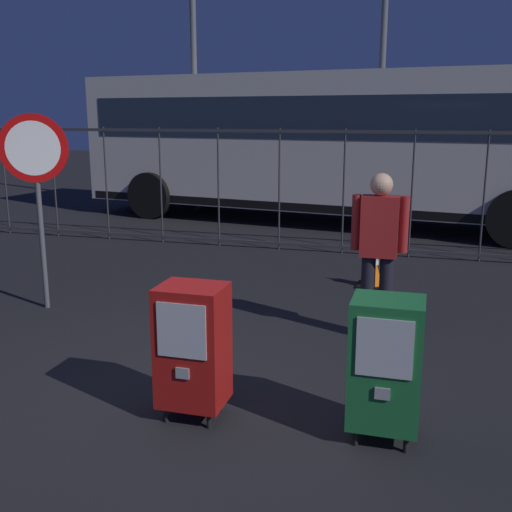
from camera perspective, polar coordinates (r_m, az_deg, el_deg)
ground_plane at (r=5.15m, az=-7.05°, el=-12.54°), size 60.00×60.00×0.00m
newspaper_box_primary at (r=4.32m, az=11.97°, el=-9.68°), size 0.48×0.42×1.02m
newspaper_box_secondary at (r=4.55m, az=-5.90°, el=-8.24°), size 0.48×0.42×1.02m
stop_sign at (r=7.33m, az=-19.82°, el=7.46°), size 0.71×0.31×2.23m
pedestrian at (r=6.14m, az=11.35°, el=0.84°), size 0.55×0.22×1.67m
traffic_cone at (r=8.17m, az=10.74°, el=-1.04°), size 0.36×0.36×0.53m
fence_barrier at (r=10.02m, az=5.14°, el=6.13°), size 18.03×0.04×2.00m
bus_near at (r=12.94m, az=7.10°, el=10.72°), size 10.75×4.01×3.00m
street_light_near_right at (r=14.28m, az=11.84°, el=20.27°), size 0.32×0.32×7.02m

